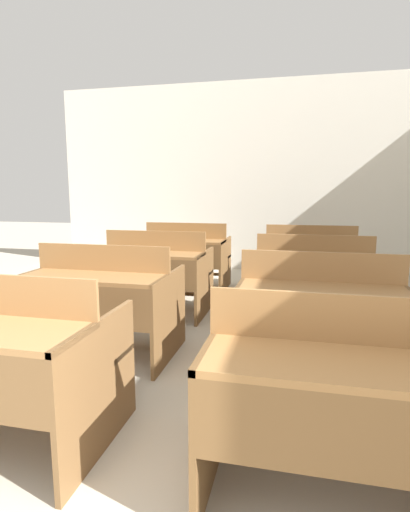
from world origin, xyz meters
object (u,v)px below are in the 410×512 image
object	(u,v)px
bench_front_right	(341,397)
bench_back_right	(310,259)
bench_third_left	(155,271)
bench_back_left	(185,255)
bench_third_right	(313,279)
bench_second_left	(102,299)
bench_second_right	(320,313)

from	to	relation	value
bench_front_right	bench_back_right	distance (m)	3.49
bench_third_left	bench_back_left	xyz separation A→B (m)	(0.02, 1.16, 0.00)
bench_third_right	bench_second_left	bearing A→B (deg)	-145.63
bench_third_left	bench_back_right	world-z (taller)	same
bench_front_right	bench_third_left	world-z (taller)	same
bench_second_left	bench_back_left	distance (m)	2.32
bench_back_right	bench_third_left	bearing A→B (deg)	-145.38
bench_back_right	bench_second_left	bearing A→B (deg)	-125.81
bench_third_right	bench_back_left	world-z (taller)	same
bench_front_right	bench_second_right	bearing A→B (deg)	91.10
bench_third_left	bench_third_right	xyz separation A→B (m)	(1.65, -0.03, 0.00)
bench_second_right	bench_back_right	bearing A→B (deg)	89.88
bench_third_right	bench_front_right	bearing A→B (deg)	-89.45
bench_second_right	bench_back_left	distance (m)	2.85
bench_back_left	bench_second_right	bearing A→B (deg)	-55.07
bench_second_right	bench_third_right	world-z (taller)	same
bench_second_right	bench_back_right	world-z (taller)	same
bench_third_right	bench_third_left	bearing A→B (deg)	178.93
bench_second_left	bench_back_right	xyz separation A→B (m)	(1.66, 2.31, 0.00)
bench_second_right	bench_third_left	size ratio (longest dim) A/B	1.00
bench_front_right	bench_third_left	bearing A→B (deg)	125.39
bench_second_right	bench_back_right	distance (m)	2.32
bench_third_left	bench_back_right	distance (m)	2.01
bench_third_left	bench_second_left	bearing A→B (deg)	-90.59
bench_third_right	bench_back_right	xyz separation A→B (m)	(0.00, 1.17, 0.00)
bench_back_left	bench_front_right	bearing A→B (deg)	-64.77
bench_back_left	bench_back_right	distance (m)	1.63
bench_second_right	bench_third_right	bearing A→B (deg)	89.99
bench_second_right	bench_front_right	bearing A→B (deg)	-88.90
bench_second_right	bench_third_left	distance (m)	2.03
bench_front_right	bench_back_right	world-z (taller)	same
bench_second_left	bench_third_left	distance (m)	1.17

